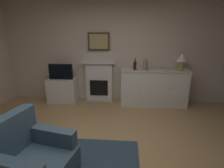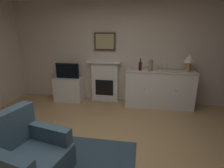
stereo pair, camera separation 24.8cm
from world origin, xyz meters
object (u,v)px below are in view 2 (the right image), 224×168
at_px(wine_glass_center, 162,66).
at_px(tv_set, 67,71).
at_px(wine_glass_left, 158,66).
at_px(table_lamp, 189,60).
at_px(wine_glass_right, 167,66).
at_px(vase_decorative, 151,65).
at_px(wine_bottle, 140,66).
at_px(fireplace_unit, 105,81).
at_px(framed_picture, 105,41).
at_px(sideboard_cabinet, 159,89).
at_px(tv_cabinet, 69,89).
at_px(armchair, 26,155).

xyz_separation_m(wine_glass_center, tv_set, (-2.43, 0.01, -0.22)).
bearing_deg(wine_glass_left, table_lamp, 4.39).
height_order(wine_glass_right, vase_decorative, vase_decorative).
relative_size(wine_bottle, wine_glass_right, 1.76).
xyz_separation_m(fireplace_unit, wine_glass_center, (1.45, -0.20, 0.50)).
bearing_deg(wine_bottle, vase_decorative, -1.92).
height_order(framed_picture, tv_set, framed_picture).
xyz_separation_m(table_lamp, wine_glass_right, (-0.49, -0.02, -0.16)).
bearing_deg(wine_glass_center, tv_set, 179.73).
relative_size(sideboard_cabinet, wine_glass_left, 10.15).
distance_m(wine_glass_center, vase_decorative, 0.28).
distance_m(tv_cabinet, armchair, 2.79).
height_order(wine_glass_center, wine_glass_right, same).
bearing_deg(wine_glass_center, vase_decorative, -173.69).
relative_size(fireplace_unit, sideboard_cabinet, 0.66).
bearing_deg(fireplace_unit, tv_set, -169.23).
relative_size(framed_picture, table_lamp, 1.38).
distance_m(framed_picture, wine_glass_center, 1.57).
distance_m(framed_picture, wine_glass_right, 1.67).
xyz_separation_m(wine_glass_right, armchair, (-1.95, -2.69, -0.67)).
bearing_deg(tv_set, tv_cabinet, 90.00).
bearing_deg(framed_picture, armchair, -97.58).
height_order(wine_glass_left, armchair, wine_glass_left).
xyz_separation_m(wine_glass_right, tv_cabinet, (-2.54, 0.04, -0.73)).
height_order(table_lamp, wine_glass_center, table_lamp).
bearing_deg(armchair, table_lamp, 48.06).
xyz_separation_m(wine_glass_left, wine_glass_center, (0.11, 0.03, 0.00)).
bearing_deg(fireplace_unit, framed_picture, 90.00).
distance_m(fireplace_unit, table_lamp, 2.16).
bearing_deg(vase_decorative, fireplace_unit, 169.06).
bearing_deg(fireplace_unit, table_lamp, -4.95).
height_order(table_lamp, armchair, table_lamp).
relative_size(sideboard_cabinet, wine_glass_center, 10.15).
height_order(sideboard_cabinet, wine_bottle, wine_bottle).
height_order(wine_glass_center, tv_set, wine_glass_center).
xyz_separation_m(sideboard_cabinet, wine_glass_center, (0.03, -0.02, 0.59)).
distance_m(table_lamp, armchair, 3.74).
relative_size(wine_glass_left, tv_cabinet, 0.22).
height_order(sideboard_cabinet, tv_cabinet, sideboard_cabinet).
distance_m(wine_bottle, tv_set, 1.91).
height_order(wine_glass_right, tv_set, wine_glass_right).
xyz_separation_m(vase_decorative, armchair, (-1.57, -2.66, -0.69)).
distance_m(wine_glass_right, armchair, 3.39).
bearing_deg(sideboard_cabinet, wine_glass_center, -35.32).
distance_m(sideboard_cabinet, tv_set, 2.43).
distance_m(table_lamp, tv_cabinet, 3.15).
relative_size(table_lamp, tv_cabinet, 0.53).
distance_m(sideboard_cabinet, wine_bottle, 0.76).
bearing_deg(wine_bottle, fireplace_unit, 166.74).
height_order(tv_cabinet, armchair, armchair).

